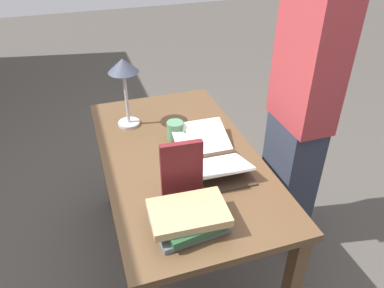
{
  "coord_description": "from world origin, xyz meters",
  "views": [
    {
      "loc": [
        -1.44,
        0.4,
        1.82
      ],
      "look_at": [
        -0.04,
        -0.05,
        0.84
      ],
      "focal_mm": 35.0,
      "sensor_mm": 36.0,
      "label": 1
    }
  ],
  "objects_px": {
    "reading_lamp": "(124,73)",
    "person_reader": "(299,116)",
    "open_book": "(209,154)",
    "book_standing_upright": "(182,170)",
    "coffee_mug": "(175,131)",
    "book_stack_tall": "(188,218)"
  },
  "relations": [
    {
      "from": "coffee_mug",
      "to": "person_reader",
      "type": "xyz_separation_m",
      "value": [
        -0.13,
        -0.64,
        0.04
      ]
    },
    {
      "from": "reading_lamp",
      "to": "person_reader",
      "type": "xyz_separation_m",
      "value": [
        -0.35,
        -0.85,
        -0.21
      ]
    },
    {
      "from": "coffee_mug",
      "to": "person_reader",
      "type": "bearing_deg",
      "value": -101.22
    },
    {
      "from": "book_stack_tall",
      "to": "reading_lamp",
      "type": "distance_m",
      "value": 0.87
    },
    {
      "from": "book_standing_upright",
      "to": "person_reader",
      "type": "relative_size",
      "value": 0.16
    },
    {
      "from": "book_standing_upright",
      "to": "reading_lamp",
      "type": "relative_size",
      "value": 0.69
    },
    {
      "from": "open_book",
      "to": "reading_lamp",
      "type": "distance_m",
      "value": 0.6
    },
    {
      "from": "coffee_mug",
      "to": "person_reader",
      "type": "relative_size",
      "value": 0.06
    },
    {
      "from": "open_book",
      "to": "book_standing_upright",
      "type": "height_order",
      "value": "book_standing_upright"
    },
    {
      "from": "book_stack_tall",
      "to": "book_standing_upright",
      "type": "relative_size",
      "value": 1.14
    },
    {
      "from": "book_stack_tall",
      "to": "reading_lamp",
      "type": "bearing_deg",
      "value": 5.56
    },
    {
      "from": "open_book",
      "to": "book_stack_tall",
      "type": "height_order",
      "value": "book_stack_tall"
    },
    {
      "from": "book_stack_tall",
      "to": "book_standing_upright",
      "type": "distance_m",
      "value": 0.2
    },
    {
      "from": "book_standing_upright",
      "to": "coffee_mug",
      "type": "xyz_separation_m",
      "value": [
        0.43,
        -0.09,
        -0.08
      ]
    },
    {
      "from": "open_book",
      "to": "reading_lamp",
      "type": "relative_size",
      "value": 1.36
    },
    {
      "from": "book_stack_tall",
      "to": "person_reader",
      "type": "height_order",
      "value": "person_reader"
    },
    {
      "from": "reading_lamp",
      "to": "person_reader",
      "type": "relative_size",
      "value": 0.22
    },
    {
      "from": "open_book",
      "to": "book_standing_upright",
      "type": "distance_m",
      "value": 0.31
    },
    {
      "from": "open_book",
      "to": "coffee_mug",
      "type": "bearing_deg",
      "value": 27.04
    },
    {
      "from": "open_book",
      "to": "person_reader",
      "type": "xyz_separation_m",
      "value": [
        0.09,
        -0.54,
        0.06
      ]
    },
    {
      "from": "coffee_mug",
      "to": "person_reader",
      "type": "distance_m",
      "value": 0.66
    },
    {
      "from": "reading_lamp",
      "to": "coffee_mug",
      "type": "xyz_separation_m",
      "value": [
        -0.22,
        -0.21,
        -0.25
      ]
    }
  ]
}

